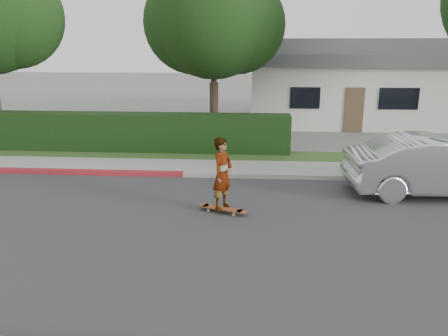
{
  "coord_description": "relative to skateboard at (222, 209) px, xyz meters",
  "views": [
    {
      "loc": [
        3.22,
        -8.83,
        3.92
      ],
      "look_at": [
        2.45,
        1.62,
        1.0
      ],
      "focal_mm": 35.0,
      "sensor_mm": 36.0,
      "label": 1
    }
  ],
  "objects": [
    {
      "name": "ground",
      "position": [
        -2.45,
        -1.12,
        -0.11
      ],
      "size": [
        120.0,
        120.0,
        0.0
      ],
      "primitive_type": "plane",
      "color": "slate",
      "rests_on": "ground"
    },
    {
      "name": "road",
      "position": [
        -2.45,
        -1.12,
        -0.1
      ],
      "size": [
        60.0,
        8.0,
        0.01
      ],
      "primitive_type": "cube",
      "color": "#2D2D30",
      "rests_on": "ground"
    },
    {
      "name": "curb_far",
      "position": [
        -2.45,
        2.98,
        -0.03
      ],
      "size": [
        60.0,
        0.2,
        0.15
      ],
      "primitive_type": "cube",
      "color": "#9E9E99",
      "rests_on": "ground"
    },
    {
      "name": "sidewalk_far",
      "position": [
        -2.45,
        3.88,
        -0.05
      ],
      "size": [
        60.0,
        1.6,
        0.12
      ],
      "primitive_type": "cube",
      "color": "gray",
      "rests_on": "ground"
    },
    {
      "name": "planting_strip",
      "position": [
        -2.45,
        5.48,
        -0.06
      ],
      "size": [
        60.0,
        1.6,
        0.1
      ],
      "primitive_type": "cube",
      "color": "#2D4C1E",
      "rests_on": "ground"
    },
    {
      "name": "hedge",
      "position": [
        -5.45,
        6.08,
        0.64
      ],
      "size": [
        15.0,
        1.0,
        1.5
      ],
      "primitive_type": "cube",
      "color": "black",
      "rests_on": "ground"
    },
    {
      "name": "tree_center",
      "position": [
        -0.97,
        8.07,
        4.79
      ],
      "size": [
        5.66,
        4.84,
        7.44
      ],
      "color": "#33261C",
      "rests_on": "ground"
    },
    {
      "name": "house",
      "position": [
        5.55,
        14.88,
        1.99
      ],
      "size": [
        10.6,
        8.6,
        4.3
      ],
      "color": "beige",
      "rests_on": "ground"
    },
    {
      "name": "skateboard",
      "position": [
        0.0,
        0.0,
        0.0
      ],
      "size": [
        1.26,
        0.66,
        0.12
      ],
      "rotation": [
        0.0,
        0.0,
        -0.35
      ],
      "color": "gold",
      "rests_on": "ground"
    },
    {
      "name": "skateboarder",
      "position": [
        0.0,
        0.0,
        0.89
      ],
      "size": [
        0.67,
        0.76,
        1.75
      ],
      "primitive_type": "imported",
      "rotation": [
        0.0,
        0.0,
        1.08
      ],
      "color": "white",
      "rests_on": "skateboard"
    },
    {
      "name": "car_silver",
      "position": [
        5.73,
        1.81,
        0.7
      ],
      "size": [
        4.98,
        1.97,
        1.61
      ],
      "primitive_type": "imported",
      "rotation": [
        0.0,
        0.0,
        1.63
      ],
      "color": "#B5B8BD",
      "rests_on": "ground"
    }
  ]
}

